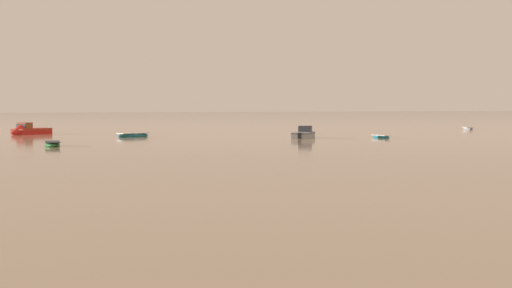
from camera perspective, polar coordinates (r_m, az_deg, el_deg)
rowboat_moored_1 at (r=90.38m, az=-9.83°, el=0.70°), size 4.74×3.27×0.71m
motorboat_moored_1 at (r=101.37m, az=-17.97°, el=0.95°), size 6.36×5.77×2.43m
motorboat_moored_3 at (r=86.55m, az=3.94°, el=0.72°), size 5.03×5.74×2.17m
rowboat_moored_3 at (r=87.41m, az=10.02°, el=0.58°), size 1.18×3.15×0.49m
rowboat_moored_4 at (r=121.39m, az=16.66°, el=1.20°), size 2.54×3.74×0.56m
rowboat_moored_5 at (r=71.36m, az=-16.04°, el=-0.02°), size 1.74×4.20×0.65m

